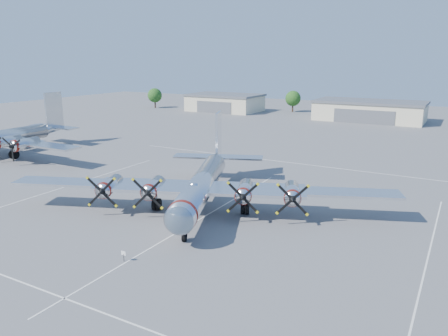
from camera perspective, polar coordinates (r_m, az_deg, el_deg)
The scene contains 9 objects.
ground at distance 49.89m, azimuth -0.71°, elevation -5.28°, with size 260.00×260.00×0.00m, color #545457.
parking_lines at distance 48.47m, azimuth -1.75°, elevation -5.87°, with size 60.00×50.08×0.01m.
hangar_west at distance 141.21m, azimuth 0.11°, elevation 8.56°, with size 22.60×14.60×5.40m.
hangar_center at distance 125.69m, azimuth 18.47°, elevation 7.13°, with size 28.60×14.60×5.40m.
tree_far_west at distance 151.65m, azimuth -9.03°, elevation 9.35°, with size 4.80×4.80×6.64m.
tree_west at distance 139.98m, azimuth 9.00°, elevation 8.96°, with size 4.80×4.80×6.64m.
main_bomber_b29 at distance 50.54m, azimuth -2.72°, elevation -5.03°, with size 42.40×29.00×9.38m, color silver, non-canonical shape.
bomber_west at distance 86.70m, azimuth -26.58°, elevation 1.63°, with size 38.42×27.20×10.15m, color silver, non-canonical shape.
info_placard at distance 38.23m, azimuth -12.98°, elevation -10.92°, with size 0.48×0.05×0.92m.
Camera 1 is at (23.55, -40.71, 16.66)m, focal length 35.00 mm.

